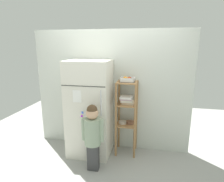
# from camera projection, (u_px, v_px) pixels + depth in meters

# --- Properties ---
(ground_plane) EXTENTS (6.00, 6.00, 0.00)m
(ground_plane) POSITION_uv_depth(u_px,v_px,m) (107.00, 154.00, 3.36)
(ground_plane) COLOR #999993
(kitchen_wall_back) EXTENTS (2.81, 0.03, 2.13)m
(kitchen_wall_back) POSITION_uv_depth(u_px,v_px,m) (111.00, 91.00, 3.44)
(kitchen_wall_back) COLOR silver
(kitchen_wall_back) RESTS_ON ground
(refrigerator) EXTENTS (0.71, 0.62, 1.63)m
(refrigerator) POSITION_uv_depth(u_px,v_px,m) (90.00, 109.00, 3.24)
(refrigerator) COLOR silver
(refrigerator) RESTS_ON ground
(child_standing) EXTENTS (0.34, 0.25, 1.04)m
(child_standing) POSITION_uv_depth(u_px,v_px,m) (93.00, 131.00, 2.81)
(child_standing) COLOR #3A3A3C
(child_standing) RESTS_ON ground
(pantry_shelf_unit) EXTENTS (0.35, 0.34, 1.28)m
(pantry_shelf_unit) POSITION_uv_depth(u_px,v_px,m) (127.00, 109.00, 3.24)
(pantry_shelf_unit) COLOR #9E7247
(pantry_shelf_unit) RESTS_ON ground
(fruit_bin) EXTENTS (0.23, 0.17, 0.09)m
(fruit_bin) POSITION_uv_depth(u_px,v_px,m) (128.00, 80.00, 3.12)
(fruit_bin) COLOR white
(fruit_bin) RESTS_ON pantry_shelf_unit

